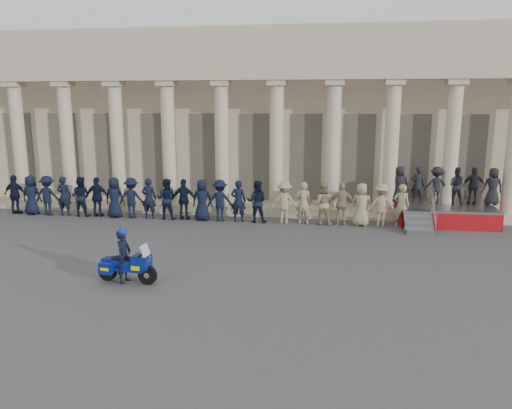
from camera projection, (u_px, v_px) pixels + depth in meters
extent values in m
plane|color=#3F3F42|center=(210.00, 268.00, 16.28)|extent=(90.00, 90.00, 0.00)
cube|color=#BDAB8E|center=(267.00, 116.00, 29.92)|extent=(40.00, 10.00, 9.00)
cube|color=#BDAB8E|center=(252.00, 209.00, 24.80)|extent=(40.00, 2.60, 0.15)
cube|color=#BDAB8E|center=(249.00, 69.00, 22.67)|extent=(35.80, 1.00, 1.00)
cube|color=#BDAB8E|center=(249.00, 44.00, 22.45)|extent=(35.80, 1.00, 1.20)
cube|color=#BDAB8E|center=(25.00, 201.00, 25.64)|extent=(0.90, 0.90, 0.30)
cylinder|color=#BDAB8E|center=(19.00, 144.00, 25.05)|extent=(0.64, 0.64, 5.60)
cube|color=#BDAB8E|center=(14.00, 84.00, 24.46)|extent=(0.85, 0.85, 0.24)
cube|color=#BDAB8E|center=(72.00, 203.00, 25.27)|extent=(0.90, 0.90, 0.30)
cylinder|color=#BDAB8E|center=(68.00, 145.00, 24.68)|extent=(0.64, 0.64, 5.60)
cube|color=#BDAB8E|center=(63.00, 84.00, 24.09)|extent=(0.85, 0.85, 0.24)
cube|color=#BDAB8E|center=(121.00, 204.00, 24.90)|extent=(0.90, 0.90, 0.30)
cylinder|color=#BDAB8E|center=(117.00, 145.00, 24.31)|extent=(0.64, 0.64, 5.60)
cube|color=#BDAB8E|center=(114.00, 84.00, 23.72)|extent=(0.85, 0.85, 0.24)
cube|color=#BDAB8E|center=(171.00, 206.00, 24.53)|extent=(0.90, 0.90, 0.30)
cylinder|color=#BDAB8E|center=(169.00, 146.00, 23.94)|extent=(0.64, 0.64, 5.60)
cube|color=#BDAB8E|center=(167.00, 83.00, 23.35)|extent=(0.85, 0.85, 0.24)
cube|color=#BDAB8E|center=(223.00, 208.00, 24.16)|extent=(0.90, 0.90, 0.30)
cylinder|color=#BDAB8E|center=(222.00, 147.00, 23.57)|extent=(0.64, 0.64, 5.60)
cube|color=#BDAB8E|center=(221.00, 83.00, 22.98)|extent=(0.85, 0.85, 0.24)
cube|color=#BDAB8E|center=(276.00, 209.00, 23.79)|extent=(0.90, 0.90, 0.30)
cylinder|color=#BDAB8E|center=(276.00, 147.00, 23.20)|extent=(0.64, 0.64, 5.60)
cube|color=#BDAB8E|center=(277.00, 83.00, 22.61)|extent=(0.85, 0.85, 0.24)
cube|color=#BDAB8E|center=(331.00, 211.00, 23.42)|extent=(0.90, 0.90, 0.30)
cylinder|color=#BDAB8E|center=(333.00, 148.00, 22.83)|extent=(0.64, 0.64, 5.60)
cube|color=#BDAB8E|center=(335.00, 83.00, 22.24)|extent=(0.85, 0.85, 0.24)
cube|color=#BDAB8E|center=(388.00, 213.00, 23.05)|extent=(0.90, 0.90, 0.30)
cylinder|color=#BDAB8E|center=(391.00, 149.00, 22.46)|extent=(0.64, 0.64, 5.60)
cube|color=#BDAB8E|center=(395.00, 82.00, 21.87)|extent=(0.85, 0.85, 0.24)
cube|color=#BDAB8E|center=(446.00, 214.00, 22.68)|extent=(0.90, 0.90, 0.30)
cylinder|color=#BDAB8E|center=(451.00, 150.00, 22.09)|extent=(0.64, 0.64, 5.60)
cube|color=#BDAB8E|center=(457.00, 82.00, 21.50)|extent=(0.85, 0.85, 0.24)
cube|color=#BDAB8E|center=(507.00, 216.00, 22.31)|extent=(0.90, 0.90, 0.30)
cube|color=black|center=(21.00, 153.00, 27.33)|extent=(1.30, 0.12, 4.20)
cube|color=black|center=(65.00, 154.00, 26.96)|extent=(1.30, 0.12, 4.20)
cube|color=black|center=(111.00, 155.00, 26.59)|extent=(1.30, 0.12, 4.20)
cube|color=black|center=(157.00, 156.00, 26.22)|extent=(1.30, 0.12, 4.20)
cube|color=black|center=(206.00, 156.00, 25.85)|extent=(1.30, 0.12, 4.20)
cube|color=black|center=(255.00, 157.00, 25.48)|extent=(1.30, 0.12, 4.20)
cube|color=black|center=(306.00, 158.00, 25.11)|extent=(1.30, 0.12, 4.20)
cube|color=black|center=(359.00, 159.00, 24.74)|extent=(1.30, 0.12, 4.20)
cube|color=black|center=(413.00, 160.00, 24.37)|extent=(1.30, 0.12, 4.20)
cube|color=black|center=(468.00, 161.00, 24.00)|extent=(1.30, 0.12, 4.20)
imported|color=black|center=(15.00, 195.00, 23.99)|extent=(1.11, 0.46, 1.89)
imported|color=black|center=(31.00, 195.00, 23.87)|extent=(0.92, 0.60, 1.89)
imported|color=black|center=(48.00, 196.00, 23.75)|extent=(1.22, 0.70, 1.89)
imported|color=black|center=(64.00, 196.00, 23.63)|extent=(0.69, 0.45, 1.89)
imported|color=black|center=(81.00, 196.00, 23.51)|extent=(0.92, 0.72, 1.89)
imported|color=black|center=(98.00, 197.00, 23.39)|extent=(1.11, 0.46, 1.89)
imported|color=black|center=(115.00, 197.00, 23.27)|extent=(0.92, 0.60, 1.89)
imported|color=black|center=(132.00, 198.00, 23.15)|extent=(1.22, 0.70, 1.89)
imported|color=black|center=(149.00, 198.00, 23.04)|extent=(0.69, 0.45, 1.89)
imported|color=black|center=(166.00, 199.00, 22.92)|extent=(0.92, 0.72, 1.89)
imported|color=black|center=(184.00, 199.00, 22.80)|extent=(1.11, 0.46, 1.89)
imported|color=black|center=(202.00, 200.00, 22.68)|extent=(0.92, 0.60, 1.89)
imported|color=black|center=(220.00, 200.00, 22.56)|extent=(1.22, 0.70, 1.89)
imported|color=black|center=(238.00, 201.00, 22.44)|extent=(0.69, 0.45, 1.89)
imported|color=black|center=(257.00, 202.00, 22.32)|extent=(0.92, 0.72, 1.89)
imported|color=#9A8E6A|center=(284.00, 202.00, 22.14)|extent=(1.22, 0.70, 1.89)
imported|color=#9A8E6A|center=(303.00, 203.00, 22.02)|extent=(0.69, 0.45, 1.89)
imported|color=#9A8E6A|center=(323.00, 203.00, 21.90)|extent=(0.92, 0.72, 1.89)
imported|color=#9A8E6A|center=(342.00, 204.00, 21.78)|extent=(1.11, 0.46, 1.89)
imported|color=#9A8E6A|center=(362.00, 205.00, 21.66)|extent=(0.92, 0.60, 1.89)
imported|color=#9A8E6A|center=(381.00, 205.00, 21.54)|extent=(1.22, 0.70, 1.89)
imported|color=#9A8E6A|center=(401.00, 206.00, 21.43)|extent=(0.69, 0.45, 1.89)
cube|color=gray|center=(445.00, 206.00, 22.28)|extent=(4.07, 2.91, 0.10)
cube|color=#A40D13|center=(452.00, 222.00, 20.97)|extent=(4.07, 0.04, 0.72)
cube|color=#A40D13|center=(398.00, 213.00, 22.65)|extent=(0.04, 2.91, 0.72)
cube|color=#A40D13|center=(492.00, 216.00, 22.08)|extent=(0.04, 2.91, 0.72)
cube|color=gray|center=(420.00, 232.00, 20.34)|extent=(1.10, 0.28, 0.21)
cube|color=gray|center=(419.00, 226.00, 20.57)|extent=(1.10, 0.28, 0.21)
cube|color=gray|center=(418.00, 219.00, 20.80)|extent=(1.10, 0.28, 0.21)
cube|color=gray|center=(417.00, 213.00, 21.03)|extent=(1.10, 0.28, 0.21)
cylinder|color=gray|center=(439.00, 188.00, 23.53)|extent=(4.07, 0.04, 0.04)
imported|color=black|center=(400.00, 184.00, 22.58)|extent=(0.82, 0.53, 1.67)
imported|color=black|center=(418.00, 185.00, 22.47)|extent=(0.61, 0.40, 1.67)
imported|color=black|center=(436.00, 185.00, 22.35)|extent=(1.08, 0.62, 1.67)
imported|color=black|center=(455.00, 186.00, 22.24)|extent=(0.81, 0.63, 1.67)
imported|color=black|center=(474.00, 186.00, 22.13)|extent=(0.98, 0.41, 1.67)
imported|color=black|center=(493.00, 186.00, 22.01)|extent=(0.82, 0.53, 1.67)
cylinder|color=black|center=(148.00, 275.00, 14.76)|extent=(0.59, 0.19, 0.58)
cylinder|color=black|center=(108.00, 271.00, 15.10)|extent=(0.59, 0.19, 0.58)
cube|color=navy|center=(128.00, 265.00, 14.87)|extent=(1.05, 0.48, 0.34)
cube|color=navy|center=(141.00, 262.00, 14.73)|extent=(0.54, 0.51, 0.40)
cube|color=silver|center=(142.00, 268.00, 14.77)|extent=(0.22, 0.29, 0.11)
cube|color=#B2BFCC|center=(146.00, 252.00, 14.63)|extent=(0.23, 0.43, 0.47)
cube|color=black|center=(123.00, 259.00, 14.88)|extent=(0.61, 0.36, 0.09)
cube|color=navy|center=(108.00, 261.00, 15.02)|extent=(0.34, 0.33, 0.19)
cube|color=navy|center=(106.00, 268.00, 14.76)|extent=(0.42, 0.24, 0.35)
cube|color=#BEEA0C|center=(106.00, 268.00, 14.76)|extent=(0.29, 0.24, 0.09)
cube|color=navy|center=(116.00, 262.00, 15.29)|extent=(0.42, 0.24, 0.35)
cube|color=#BEEA0C|center=(116.00, 262.00, 15.29)|extent=(0.29, 0.24, 0.09)
cylinder|color=silver|center=(119.00, 270.00, 15.24)|extent=(0.54, 0.15, 0.09)
cylinder|color=black|center=(141.00, 255.00, 14.69)|extent=(0.10, 0.62, 0.03)
imported|color=black|center=(124.00, 256.00, 14.85)|extent=(0.45, 0.63, 1.62)
sphere|color=navy|center=(122.00, 232.00, 14.70)|extent=(0.28, 0.28, 0.28)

